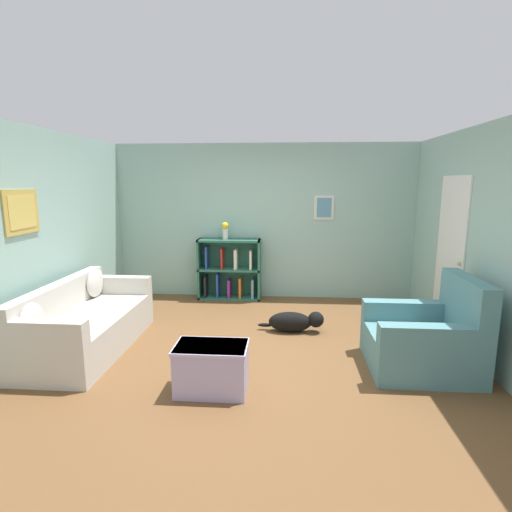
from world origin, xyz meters
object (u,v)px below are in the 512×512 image
Objects in this scene: recliner_chair at (427,339)px; vase at (225,230)px; couch at (86,324)px; dog at (295,321)px; bookshelf at (230,270)px; coffee_table at (212,367)px.

recliner_chair is 3.69× the size of vase.
vase is at bearing 58.22° from couch.
dog is (2.50, 0.73, -0.16)m from couch.
bookshelf reaches higher than dog.
bookshelf is 1.20× the size of dog.
coffee_table is 1.80m from dog.
recliner_chair reaches higher than coffee_table.
dog is at bearing 144.90° from recliner_chair.
couch reaches higher than coffee_table.
dog is at bearing 16.18° from couch.
couch is 2.61m from dog.
coffee_table is 3.23m from vase.
bookshelf is 1.53× the size of coffee_table.
recliner_chair is (2.45, -2.46, -0.16)m from bookshelf.
bookshelf is at bearing 134.88° from recliner_chair.
bookshelf is 0.99× the size of recliner_chair.
recliner_chair is 1.21× the size of dog.
recliner_chair is at bearing -45.12° from bookshelf.
dog is 3.06× the size of vase.
bookshelf is at bearing 94.68° from coffee_table.
vase is (-0.32, 3.07, 0.94)m from coffee_table.
dog is (0.82, 1.60, -0.10)m from coffee_table.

